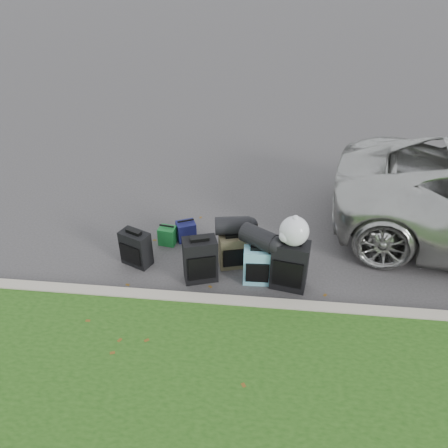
# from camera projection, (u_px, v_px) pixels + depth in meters

# --- Properties ---
(ground) EXTENTS (120.00, 120.00, 0.00)m
(ground) POSITION_uv_depth(u_px,v_px,m) (229.00, 261.00, 6.70)
(ground) COLOR #383535
(ground) RESTS_ON ground
(curb) EXTENTS (120.00, 0.18, 0.15)m
(curb) POSITION_uv_depth(u_px,v_px,m) (222.00, 303.00, 5.82)
(curb) COLOR #9E937F
(curb) RESTS_ON ground
(suitcase_small_black) EXTENTS (0.50, 0.40, 0.55)m
(suitcase_small_black) POSITION_uv_depth(u_px,v_px,m) (136.00, 248.00, 6.52)
(suitcase_small_black) COLOR black
(suitcase_small_black) RESTS_ON ground
(suitcase_large_black_left) EXTENTS (0.53, 0.41, 0.68)m
(suitcase_large_black_left) POSITION_uv_depth(u_px,v_px,m) (200.00, 260.00, 6.18)
(suitcase_large_black_left) COLOR black
(suitcase_large_black_left) RESTS_ON ground
(suitcase_olive) EXTENTS (0.43, 0.33, 0.52)m
(suitcase_olive) POSITION_uv_depth(u_px,v_px,m) (232.00, 251.00, 6.48)
(suitcase_olive) COLOR #3C3624
(suitcase_olive) RESTS_ON ground
(suitcase_teal) EXTENTS (0.40, 0.25, 0.56)m
(suitcase_teal) POSITION_uv_depth(u_px,v_px,m) (257.00, 266.00, 6.16)
(suitcase_teal) COLOR #5492A3
(suitcase_teal) RESTS_ON ground
(suitcase_large_black_right) EXTENTS (0.54, 0.38, 0.74)m
(suitcase_large_black_right) POSITION_uv_depth(u_px,v_px,m) (290.00, 265.00, 6.03)
(suitcase_large_black_right) COLOR black
(suitcase_large_black_right) RESTS_ON ground
(tote_green) EXTENTS (0.29, 0.24, 0.30)m
(tote_green) POSITION_uv_depth(u_px,v_px,m) (167.00, 236.00, 7.02)
(tote_green) COLOR #17692B
(tote_green) RESTS_ON ground
(tote_navy) EXTENTS (0.36, 0.33, 0.32)m
(tote_navy) POSITION_uv_depth(u_px,v_px,m) (186.00, 231.00, 7.11)
(tote_navy) COLOR #16184E
(tote_navy) RESTS_ON ground
(duffel_left) EXTENTS (0.54, 0.34, 0.27)m
(duffel_left) POSITION_uv_depth(u_px,v_px,m) (232.00, 226.00, 6.34)
(duffel_left) COLOR black
(duffel_left) RESTS_ON suitcase_olive
(duffel_right) EXTENTS (0.57, 0.51, 0.28)m
(duffel_right) POSITION_uv_depth(u_px,v_px,m) (259.00, 238.00, 6.01)
(duffel_right) COLOR black
(duffel_right) RESTS_ON suitcase_teal
(trash_bag) EXTENTS (0.39, 0.39, 0.39)m
(trash_bag) POSITION_uv_depth(u_px,v_px,m) (294.00, 231.00, 5.72)
(trash_bag) COLOR silver
(trash_bag) RESTS_ON suitcase_large_black_right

